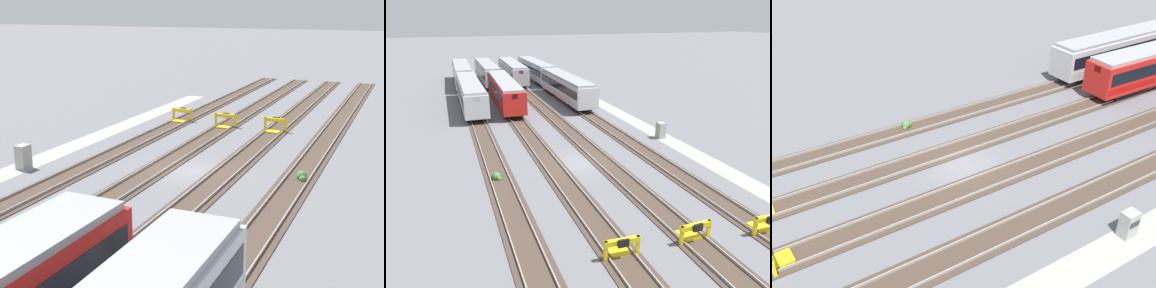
# 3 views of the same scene
# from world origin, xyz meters

# --- Properties ---
(ground_plane) EXTENTS (400.00, 400.00, 0.00)m
(ground_plane) POSITION_xyz_m (0.00, 0.00, 0.00)
(ground_plane) COLOR slate
(service_walkway) EXTENTS (54.00, 2.00, 0.01)m
(service_walkway) POSITION_xyz_m (0.00, -10.77, 0.00)
(service_walkway) COLOR #9E9E93
(service_walkway) RESTS_ON ground
(rail_track_nearest) EXTENTS (90.00, 2.23, 0.21)m
(rail_track_nearest) POSITION_xyz_m (0.00, -6.73, 0.04)
(rail_track_nearest) COLOR #47382D
(rail_track_nearest) RESTS_ON ground
(rail_track_near_inner) EXTENTS (90.00, 2.24, 0.21)m
(rail_track_near_inner) POSITION_xyz_m (0.00, -2.24, 0.04)
(rail_track_near_inner) COLOR #47382D
(rail_track_near_inner) RESTS_ON ground
(rail_track_middle) EXTENTS (90.00, 2.24, 0.21)m
(rail_track_middle) POSITION_xyz_m (0.00, 2.24, 0.04)
(rail_track_middle) COLOR #47382D
(rail_track_middle) RESTS_ON ground
(rail_track_far_inner) EXTENTS (90.00, 2.23, 0.21)m
(rail_track_far_inner) POSITION_xyz_m (0.00, 6.73, 0.04)
(rail_track_far_inner) COLOR #47382D
(rail_track_far_inner) RESTS_ON ground
(bumper_stop_nearest_track) EXTENTS (1.38, 2.01, 1.22)m
(bumper_stop_nearest_track) POSITION_xyz_m (-13.51, -6.74, 0.51)
(bumper_stop_nearest_track) COLOR yellow
(bumper_stop_nearest_track) RESTS_ON ground
(bumper_stop_near_inner_track) EXTENTS (1.38, 2.01, 1.22)m
(bumper_stop_near_inner_track) POSITION_xyz_m (-12.81, -2.23, 0.51)
(bumper_stop_near_inner_track) COLOR yellow
(bumper_stop_near_inner_track) RESTS_ON ground
(bumper_stop_middle_track) EXTENTS (1.38, 2.01, 1.22)m
(bumper_stop_middle_track) POSITION_xyz_m (-12.76, 2.23, 0.51)
(bumper_stop_middle_track) COLOR yellow
(bumper_stop_middle_track) RESTS_ON ground
(electrical_cabinet) EXTENTS (0.90, 0.73, 1.60)m
(electrical_cabinet) POSITION_xyz_m (3.79, -10.39, 0.80)
(electrical_cabinet) COLOR #9E9E99
(electrical_cabinet) RESTS_ON ground
(weed_clump) EXTENTS (0.92, 0.70, 0.64)m
(weed_clump) POSITION_xyz_m (-0.88, 6.98, 0.24)
(weed_clump) COLOR #4C7F3D
(weed_clump) RESTS_ON ground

